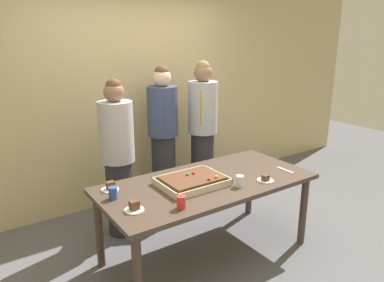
% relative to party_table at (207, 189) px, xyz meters
% --- Properties ---
extents(ground_plane, '(12.00, 12.00, 0.00)m').
position_rel_party_table_xyz_m(ground_plane, '(0.00, 0.00, -0.67)').
color(ground_plane, '#5B5B60').
extents(interior_back_panel, '(8.00, 0.12, 3.00)m').
position_rel_party_table_xyz_m(interior_back_panel, '(0.00, 1.60, 0.83)').
color(interior_back_panel, '#CCB784').
rests_on(interior_back_panel, ground_plane).
extents(party_table, '(1.96, 0.93, 0.75)m').
position_rel_party_table_xyz_m(party_table, '(0.00, 0.00, 0.00)').
color(party_table, '#47382D').
rests_on(party_table, ground_plane).
extents(sheet_cake, '(0.57, 0.43, 0.10)m').
position_rel_party_table_xyz_m(sheet_cake, '(-0.16, 0.01, 0.12)').
color(sheet_cake, beige).
rests_on(sheet_cake, party_table).
extents(plated_slice_near_left, '(0.15, 0.15, 0.08)m').
position_rel_party_table_xyz_m(plated_slice_near_left, '(-0.79, -0.15, 0.11)').
color(plated_slice_near_left, white).
rests_on(plated_slice_near_left, party_table).
extents(plated_slice_near_right, '(0.15, 0.15, 0.06)m').
position_rel_party_table_xyz_m(plated_slice_near_right, '(0.43, -0.30, 0.10)').
color(plated_slice_near_right, white).
rests_on(plated_slice_near_right, party_table).
extents(plated_slice_far_left, '(0.15, 0.15, 0.08)m').
position_rel_party_table_xyz_m(plated_slice_far_left, '(-0.80, 0.30, 0.10)').
color(plated_slice_far_left, white).
rests_on(plated_slice_far_left, party_table).
extents(drink_cup_nearest, '(0.07, 0.07, 0.10)m').
position_rel_party_table_xyz_m(drink_cup_nearest, '(-0.48, -0.32, 0.13)').
color(drink_cup_nearest, red).
rests_on(drink_cup_nearest, party_table).
extents(drink_cup_middle, '(0.07, 0.07, 0.10)m').
position_rel_party_table_xyz_m(drink_cup_middle, '(-0.84, 0.13, 0.13)').
color(drink_cup_middle, '#2D5199').
rests_on(drink_cup_middle, party_table).
extents(drink_cup_far_end, '(0.07, 0.07, 0.10)m').
position_rel_party_table_xyz_m(drink_cup_far_end, '(0.16, -0.26, 0.13)').
color(drink_cup_far_end, white).
rests_on(drink_cup_far_end, party_table).
extents(cake_server_utensil, '(0.03, 0.20, 0.01)m').
position_rel_party_table_xyz_m(cake_server_utensil, '(0.78, -0.22, 0.08)').
color(cake_server_utensil, silver).
rests_on(cake_server_utensil, party_table).
extents(person_serving_front, '(0.34, 0.34, 1.63)m').
position_rel_party_table_xyz_m(person_serving_front, '(-0.51, 0.82, 0.17)').
color(person_serving_front, '#28282D').
rests_on(person_serving_front, ground_plane).
extents(person_green_shirt_behind, '(0.35, 0.35, 1.70)m').
position_rel_party_table_xyz_m(person_green_shirt_behind, '(0.20, 1.14, 0.21)').
color(person_green_shirt_behind, '#28282D').
rests_on(person_green_shirt_behind, ground_plane).
extents(person_striped_tie_right, '(0.36, 0.36, 1.74)m').
position_rel_party_table_xyz_m(person_striped_tie_right, '(0.68, 1.02, 0.24)').
color(person_striped_tie_right, '#28282D').
rests_on(person_striped_tie_right, ground_plane).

